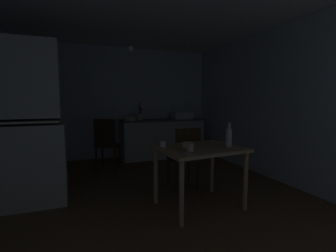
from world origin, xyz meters
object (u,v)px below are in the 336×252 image
Objects in this scene: hand_pump at (140,112)px; dining_table at (199,156)px; sink_basin at (182,116)px; chair_far_side at (185,156)px; serving_bowl_wide at (188,145)px; teacup_cream at (163,144)px; glass_bottle at (229,137)px; chair_by_counter at (107,143)px; mixing_bowl_counter at (130,119)px; hutch_cabinet at (24,130)px.

dining_table is (0.03, -2.73, -0.40)m from hand_pump.
sink_basin is 0.48× the size of chair_far_side.
teacup_cream reaches higher than serving_bowl_wide.
chair_far_side is at bearing -86.64° from hand_pump.
serving_bowl_wide is at bearing 148.14° from dining_table.
glass_bottle is at bearing -14.30° from dining_table.
chair_by_counter is (-0.95, 1.38, 0.03)m from chair_far_side.
sink_basin is 2.85m from teacup_cream.
glass_bottle is at bearing -19.21° from serving_bowl_wide.
hand_pump is at bearing 88.12° from serving_bowl_wide.
mixing_bowl_counter is at bearing 87.02° from teacup_cream.
teacup_cream is at bearing -98.37° from hand_pump.
glass_bottle is (2.32, -0.88, -0.09)m from hutch_cabinet.
chair_far_side is (0.09, 0.62, -0.15)m from dining_table.
chair_far_side reaches higher than serving_bowl_wide.
mixing_bowl_counter is 2.46m from teacup_cream.
teacup_cream is at bearing -75.92° from chair_by_counter.
hutch_cabinet is 6.98× the size of glass_bottle.
hutch_cabinet is 2.00m from serving_bowl_wide.
mixing_bowl_counter is 3.36× the size of teacup_cream.
hutch_cabinet is at bearing 175.14° from chair_far_side.
dining_table is 0.42m from glass_bottle.
chair_far_side is at bearing -112.57° from sink_basin.
sink_basin is 0.46× the size of chair_by_counter.
hand_pump is 1.64× the size of mixing_bowl_counter.
hutch_cabinet reaches higher than hand_pump.
chair_far_side is 12.88× the size of teacup_cream.
hutch_cabinet reaches higher than dining_table.
sink_basin reaches higher than chair_far_side.
hand_pump is (-0.98, 0.05, 0.09)m from sink_basin.
teacup_cream is at bearing -138.77° from chair_far_side.
chair_by_counter reaches higher than serving_bowl_wide.
glass_bottle is (0.76, -0.27, 0.09)m from teacup_cream.
hutch_cabinet is 1.69m from chair_by_counter.
mixing_bowl_counter is at bearing -177.67° from sink_basin.
dining_table is at bearing -21.89° from hutch_cabinet.
dining_table is 1.10× the size of chair_by_counter.
teacup_cream is at bearing -92.98° from mixing_bowl_counter.
sink_basin is at bearing 2.33° from mixing_bowl_counter.
sink_basin reaches higher than serving_bowl_wide.
chair_far_side is 3.14× the size of glass_bottle.
hand_pump reaches higher than chair_by_counter.
serving_bowl_wide is 0.31m from teacup_cream.
chair_far_side is 0.84m from glass_bottle.
chair_far_side is at bearing 68.75° from serving_bowl_wide.
glass_bottle is (0.26, -0.71, 0.37)m from chair_far_side.
teacup_cream is (-1.36, -2.50, -0.17)m from sink_basin.
teacup_cream is (1.57, -0.61, -0.18)m from hutch_cabinet.
hand_pump is at bearing 93.36° from chair_far_side.
chair_by_counter is (-0.58, -0.64, -0.39)m from mixing_bowl_counter.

